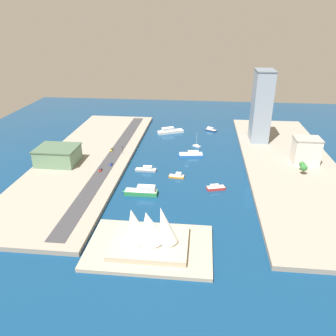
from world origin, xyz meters
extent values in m
plane|color=navy|center=(0.00, 0.00, 0.00)|extent=(440.00, 440.00, 0.00)
cube|color=gray|center=(-80.63, 0.00, 1.41)|extent=(70.00, 240.00, 2.81)
cube|color=gray|center=(80.63, 0.00, 1.41)|extent=(70.00, 240.00, 2.81)
cube|color=#A89E89|center=(12.48, 109.92, 1.00)|extent=(62.29, 41.09, 2.00)
cube|color=#38383D|center=(60.28, 0.00, 2.89)|extent=(10.76, 228.00, 0.15)
cube|color=silver|center=(20.23, -74.64, 1.25)|extent=(26.52, 17.73, 2.49)
cone|color=silver|center=(7.93, -80.49, 1.25)|extent=(2.99, 2.99, 2.24)
cube|color=white|center=(22.79, -73.42, 4.20)|extent=(12.71, 9.55, 3.41)
cube|color=beige|center=(20.23, -74.64, 2.54)|extent=(25.46, 17.02, 0.10)
cube|color=#1E284C|center=(-20.40, -85.71, 0.64)|extent=(12.23, 9.64, 1.28)
cone|color=#1E284C|center=(-25.71, -82.58, 0.64)|extent=(1.58, 1.58, 1.15)
cube|color=white|center=(-19.42, -86.29, 2.37)|extent=(6.91, 5.99, 2.18)
cube|color=beige|center=(-20.40, -85.71, 1.33)|extent=(11.74, 9.26, 0.10)
cube|color=white|center=(-7.05, -38.32, 0.47)|extent=(7.52, 6.32, 0.95)
cone|color=white|center=(-3.86, -40.45, 0.47)|extent=(1.18, 1.18, 0.85)
cube|color=white|center=(-7.41, -38.08, 1.37)|extent=(3.33, 3.05, 0.86)
cube|color=beige|center=(-7.05, -38.32, 1.00)|extent=(7.22, 6.07, 0.10)
cylinder|color=silver|center=(-6.75, -38.52, 6.93)|extent=(0.24, 0.24, 11.97)
cube|color=red|center=(-22.01, 42.55, 0.96)|extent=(13.00, 7.86, 1.91)
cone|color=red|center=(-28.38, 40.81, 0.96)|extent=(2.11, 2.11, 1.72)
cube|color=white|center=(-21.21, 42.77, 2.76)|extent=(6.17, 4.40, 1.69)
cube|color=beige|center=(-22.01, 42.55, 1.96)|extent=(12.48, 7.55, 0.10)
cube|color=#2D8C4C|center=(26.86, 54.85, 1.48)|extent=(21.42, 6.36, 2.95)
cone|color=#2D8C4C|center=(38.36, 54.82, 1.48)|extent=(2.66, 2.66, 2.66)
cube|color=white|center=(23.34, 54.85, 4.73)|extent=(11.63, 4.76, 3.55)
cube|color=beige|center=(26.86, 54.85, 3.00)|extent=(20.57, 6.11, 0.10)
cube|color=#999EA3|center=(29.92, 18.22, 0.78)|extent=(15.60, 4.87, 1.56)
cone|color=#999EA3|center=(38.13, 18.20, 0.78)|extent=(1.41, 1.41, 1.41)
cube|color=white|center=(28.61, 18.23, 2.78)|extent=(6.60, 3.80, 2.43)
cube|color=beige|center=(29.92, 18.22, 1.61)|extent=(14.98, 4.68, 0.10)
cube|color=blue|center=(-2.75, -16.10, 0.84)|extent=(20.81, 10.65, 1.68)
cone|color=blue|center=(7.56, -14.72, 0.84)|extent=(1.70, 1.70, 1.51)
cube|color=white|center=(-4.74, -16.36, 2.73)|extent=(9.44, 7.27, 2.09)
cube|color=beige|center=(-2.75, -16.10, 1.73)|extent=(19.97, 10.23, 0.10)
cube|color=orange|center=(5.81, 26.73, 0.65)|extent=(11.14, 5.55, 1.30)
cone|color=orange|center=(11.53, 26.23, 0.65)|extent=(1.27, 1.27, 1.17)
cube|color=white|center=(4.43, 26.85, 2.55)|extent=(4.17, 3.54, 2.49)
cube|color=beige|center=(5.81, 26.73, 1.35)|extent=(10.70, 5.33, 0.10)
cube|color=#8C9EB2|center=(-62.74, -55.05, 33.86)|extent=(15.43, 24.60, 62.10)
cube|color=slate|center=(-62.74, -55.05, 65.31)|extent=(16.05, 25.59, 0.80)
cube|color=slate|center=(98.60, 16.62, 8.94)|extent=(29.66, 24.99, 12.25)
cube|color=#47624A|center=(98.60, 16.62, 15.46)|extent=(30.84, 25.99, 0.80)
cube|color=silver|center=(-91.38, -4.59, 12.42)|extent=(19.05, 15.71, 19.21)
cube|color=#9D9992|center=(-91.38, -4.59, 22.42)|extent=(19.81, 16.34, 0.80)
cylinder|color=black|center=(58.19, 14.64, 3.28)|extent=(0.28, 0.65, 0.64)
cylinder|color=black|center=(56.66, 14.57, 3.28)|extent=(0.28, 0.65, 0.64)
cylinder|color=black|center=(58.04, 17.84, 3.28)|extent=(0.28, 0.65, 0.64)
cylinder|color=black|center=(56.52, 17.76, 3.28)|extent=(0.28, 0.65, 0.64)
cube|color=blue|center=(57.35, 16.20, 3.59)|extent=(1.94, 4.64, 0.81)
cube|color=#262D38|center=(57.34, 16.43, 4.23)|extent=(1.64, 2.62, 0.46)
cylinder|color=black|center=(61.38, 29.03, 3.28)|extent=(0.26, 0.64, 0.64)
cylinder|color=black|center=(63.10, 29.06, 3.28)|extent=(0.26, 0.64, 0.64)
cylinder|color=black|center=(61.45, 25.84, 3.28)|extent=(0.26, 0.64, 0.64)
cylinder|color=black|center=(63.16, 25.87, 3.28)|extent=(0.26, 0.64, 0.64)
cube|color=red|center=(62.27, 27.45, 3.54)|extent=(2.01, 4.59, 0.72)
cube|color=#262D38|center=(62.28, 27.22, 4.19)|extent=(1.74, 2.58, 0.57)
cylinder|color=black|center=(63.62, -11.65, 3.28)|extent=(0.26, 0.64, 0.64)
cylinder|color=black|center=(65.20, -11.67, 3.28)|extent=(0.26, 0.64, 0.64)
cylinder|color=black|center=(63.57, -14.99, 3.28)|extent=(0.26, 0.64, 0.64)
cylinder|color=black|center=(65.15, -15.01, 3.28)|extent=(0.26, 0.64, 0.64)
cube|color=yellow|center=(64.39, -13.33, 3.57)|extent=(1.85, 4.80, 0.78)
cube|color=#262D38|center=(64.38, -13.57, 4.28)|extent=(1.60, 2.70, 0.63)
cylinder|color=black|center=(53.49, -7.38, 5.56)|extent=(0.18, 0.18, 5.50)
cube|color=black|center=(53.49, -7.38, 8.81)|extent=(0.36, 0.36, 1.00)
sphere|color=red|center=(53.49, -7.38, 9.16)|extent=(0.24, 0.24, 0.24)
sphere|color=yellow|center=(53.49, -7.38, 8.81)|extent=(0.24, 0.24, 0.24)
sphere|color=green|center=(53.49, -7.38, 8.46)|extent=(0.24, 0.24, 0.24)
cube|color=#BCAD93|center=(12.48, 109.92, 3.50)|extent=(38.13, 29.53, 3.00)
cone|color=white|center=(4.88, 109.92, 14.83)|extent=(13.14, 9.29, 21.16)
cone|color=white|center=(12.48, 109.92, 13.23)|extent=(15.81, 12.97, 18.59)
cone|color=white|center=(19.79, 109.92, 13.75)|extent=(14.34, 11.74, 19.13)
cylinder|color=brown|center=(-85.51, 10.75, 4.35)|extent=(0.50, 0.50, 3.07)
sphere|color=#2D7233|center=(-85.51, 10.75, 7.58)|extent=(4.26, 4.26, 4.26)
cylinder|color=brown|center=(-84.90, 17.95, 4.46)|extent=(0.50, 0.50, 3.30)
sphere|color=#2D7233|center=(-84.90, 17.95, 8.12)|extent=(5.03, 5.03, 5.03)
camera|label=1|loc=(-10.91, 243.80, 105.99)|focal=35.58mm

